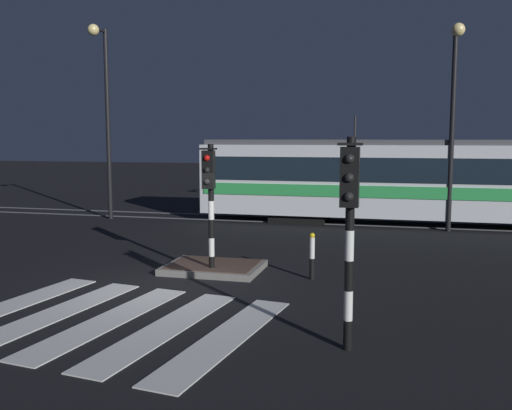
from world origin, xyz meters
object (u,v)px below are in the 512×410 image
traffic_light_corner_near_right (350,212)px  tram (422,179)px  bollard_island_edge (312,256)px  street_lamp_trackside_right (454,103)px  traffic_light_median_centre (210,190)px  street_lamp_trackside_left (104,100)px

traffic_light_corner_near_right → tram: tram is taller
bollard_island_edge → traffic_light_corner_near_right: bearing=-74.3°
street_lamp_trackside_right → tram: size_ratio=0.41×
traffic_light_median_centre → tram: size_ratio=0.19×
street_lamp_trackside_left → tram: (12.31, 1.65, -3.05)m
street_lamp_trackside_right → street_lamp_trackside_left: 13.24m
traffic_light_corner_near_right → tram: 13.86m
traffic_light_median_centre → traffic_light_corner_near_right: (3.67, -4.17, 0.11)m
tram → street_lamp_trackside_left: bearing=-172.4°
traffic_light_corner_near_right → tram: (1.48, 13.77, -0.45)m
traffic_light_median_centre → tram: bearing=61.8°
street_lamp_trackside_right → traffic_light_median_centre: bearing=-126.8°
street_lamp_trackside_right → bollard_island_edge: size_ratio=6.37×
bollard_island_edge → street_lamp_trackside_right: bearing=65.2°
street_lamp_trackside_left → bollard_island_edge: (9.59, -7.72, -4.24)m
street_lamp_trackside_left → bollard_island_edge: 13.02m
traffic_light_median_centre → street_lamp_trackside_left: (-7.16, 7.96, 2.71)m
bollard_island_edge → tram: bearing=73.8°
street_lamp_trackside_left → street_lamp_trackside_right: bearing=0.7°
tram → traffic_light_median_centre: bearing=-118.2°
street_lamp_trackside_left → tram: street_lamp_trackside_left is taller
traffic_light_median_centre → traffic_light_corner_near_right: traffic_light_corner_near_right is taller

